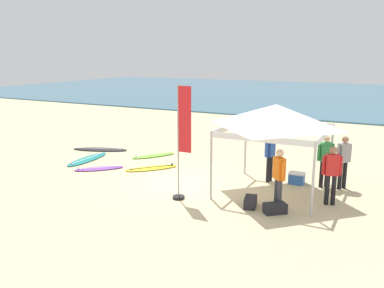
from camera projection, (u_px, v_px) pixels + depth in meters
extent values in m
plane|color=beige|center=(184.00, 184.00, 13.36)|extent=(80.00, 80.00, 0.00)
cube|color=#386B84|center=(335.00, 95.00, 42.08)|extent=(80.00, 36.00, 0.10)
cylinder|color=#B7B7BC|center=(211.00, 165.00, 11.79)|extent=(0.07, 0.07, 2.05)
cylinder|color=#B7B7BC|center=(313.00, 179.00, 10.47)|extent=(0.07, 0.07, 2.05)
cylinder|color=#B7B7BC|center=(245.00, 146.00, 14.33)|extent=(0.07, 0.07, 2.05)
cylinder|color=#B7B7BC|center=(331.00, 155.00, 13.01)|extent=(0.07, 0.07, 2.05)
cube|color=white|center=(260.00, 139.00, 10.92)|extent=(2.93, 0.03, 0.18)
cube|color=white|center=(288.00, 123.00, 13.47)|extent=(2.93, 0.03, 0.18)
cube|color=white|center=(230.00, 126.00, 12.85)|extent=(0.03, 2.93, 0.18)
cube|color=white|center=(325.00, 134.00, 11.54)|extent=(0.03, 2.93, 0.18)
pyramid|color=white|center=(276.00, 116.00, 12.10)|extent=(3.05, 3.05, 0.70)
ellipsoid|color=yellow|center=(151.00, 168.00, 15.07)|extent=(1.72, 1.85, 0.07)
cube|color=black|center=(151.00, 167.00, 15.07)|extent=(1.16, 1.30, 0.01)
cone|color=black|center=(172.00, 164.00, 15.34)|extent=(0.09, 0.09, 0.12)
ellipsoid|color=#19847F|center=(87.00, 159.00, 16.38)|extent=(0.82, 2.43, 0.07)
cube|color=white|center=(87.00, 158.00, 16.37)|extent=(0.20, 2.03, 0.01)
cone|color=white|center=(71.00, 163.00, 15.48)|extent=(0.09, 0.09, 0.12)
ellipsoid|color=#7AD12D|center=(154.00, 155.00, 16.96)|extent=(1.49, 1.89, 0.07)
cube|color=white|center=(154.00, 155.00, 16.95)|extent=(0.94, 1.39, 0.01)
cone|color=white|center=(136.00, 156.00, 16.56)|extent=(0.09, 0.09, 0.12)
ellipsoid|color=purple|center=(99.00, 168.00, 15.03)|extent=(1.65, 1.60, 0.07)
cube|color=white|center=(99.00, 167.00, 15.02)|extent=(1.15, 1.09, 0.01)
cone|color=white|center=(78.00, 168.00, 14.81)|extent=(0.09, 0.09, 0.12)
ellipsoid|color=black|center=(100.00, 149.00, 18.05)|extent=(2.56, 1.47, 0.07)
cube|color=white|center=(100.00, 149.00, 18.04)|extent=(2.00, 0.76, 0.01)
cone|color=white|center=(122.00, 148.00, 17.89)|extent=(0.09, 0.09, 0.12)
cylinder|color=black|center=(333.00, 190.00, 11.41)|extent=(0.13, 0.13, 0.88)
cylinder|color=black|center=(327.00, 190.00, 11.43)|extent=(0.13, 0.13, 0.88)
cube|color=red|center=(332.00, 165.00, 11.26)|extent=(0.41, 0.33, 0.60)
sphere|color=#9E7051|center=(333.00, 150.00, 11.17)|extent=(0.21, 0.21, 0.21)
cylinder|color=red|center=(341.00, 166.00, 11.24)|extent=(0.09, 0.09, 0.54)
cylinder|color=red|center=(324.00, 165.00, 11.29)|extent=(0.09, 0.09, 0.54)
cylinder|color=black|center=(270.00, 168.00, 13.59)|extent=(0.13, 0.13, 0.88)
cylinder|color=black|center=(268.00, 169.00, 13.45)|extent=(0.13, 0.13, 0.88)
cube|color=#2851B2|center=(270.00, 147.00, 13.36)|extent=(0.28, 0.39, 0.60)
sphere|color=beige|center=(271.00, 135.00, 13.27)|extent=(0.21, 0.21, 0.21)
cylinder|color=#2851B2|center=(273.00, 147.00, 13.55)|extent=(0.09, 0.09, 0.54)
cylinder|color=#2851B2|center=(267.00, 149.00, 13.19)|extent=(0.09, 0.09, 0.54)
cylinder|color=black|center=(345.00, 175.00, 12.84)|extent=(0.13, 0.13, 0.88)
cylinder|color=black|center=(340.00, 176.00, 12.78)|extent=(0.13, 0.13, 0.88)
cube|color=gray|center=(344.00, 153.00, 12.65)|extent=(0.40, 0.41, 0.60)
sphere|color=#9E7051|center=(345.00, 140.00, 12.55)|extent=(0.21, 0.21, 0.21)
cylinder|color=gray|center=(350.00, 153.00, 12.73)|extent=(0.09, 0.09, 0.54)
cylinder|color=gray|center=(338.00, 154.00, 12.57)|extent=(0.09, 0.09, 0.54)
cylinder|color=black|center=(327.00, 174.00, 12.95)|extent=(0.13, 0.13, 0.88)
cylinder|color=black|center=(321.00, 174.00, 12.93)|extent=(0.13, 0.13, 0.88)
cube|color=#2D8C47|center=(326.00, 152.00, 12.78)|extent=(0.42, 0.38, 0.60)
sphere|color=beige|center=(327.00, 139.00, 12.69)|extent=(0.21, 0.21, 0.21)
cylinder|color=#2D8C47|center=(333.00, 152.00, 12.81)|extent=(0.09, 0.09, 0.54)
cylinder|color=#2D8C47|center=(319.00, 153.00, 12.76)|extent=(0.09, 0.09, 0.54)
cylinder|color=#383842|center=(279.00, 195.00, 11.00)|extent=(0.13, 0.13, 0.88)
cylinder|color=#383842|center=(276.00, 193.00, 11.17)|extent=(0.13, 0.13, 0.88)
cube|color=orange|center=(279.00, 168.00, 10.92)|extent=(0.40, 0.42, 0.60)
sphere|color=beige|center=(280.00, 153.00, 10.83)|extent=(0.21, 0.21, 0.21)
cylinder|color=orange|center=(283.00, 171.00, 10.71)|extent=(0.09, 0.09, 0.54)
cylinder|color=orange|center=(275.00, 167.00, 11.14)|extent=(0.09, 0.09, 0.54)
cylinder|color=#99999E|center=(178.00, 143.00, 11.62)|extent=(0.04, 0.04, 3.40)
cube|color=red|center=(185.00, 120.00, 11.37)|extent=(0.40, 0.02, 1.90)
cylinder|color=black|center=(179.00, 197.00, 11.98)|extent=(0.36, 0.36, 0.08)
cube|color=#232328|center=(275.00, 208.00, 10.86)|extent=(0.66, 0.63, 0.28)
cube|color=#232328|center=(250.00, 202.00, 11.32)|extent=(0.44, 0.66, 0.28)
cube|color=#2D60B7|center=(296.00, 179.00, 13.32)|extent=(0.48, 0.34, 0.34)
cube|color=white|center=(297.00, 173.00, 13.28)|extent=(0.50, 0.36, 0.05)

